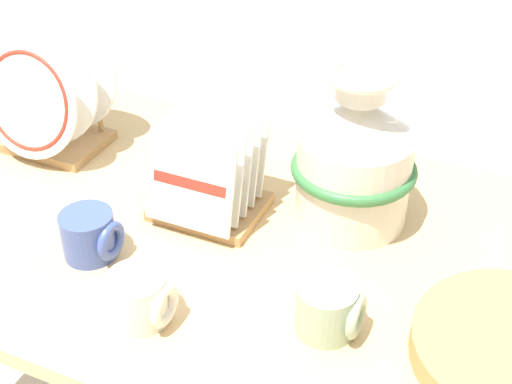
{
  "coord_description": "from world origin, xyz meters",
  "views": [
    {
      "loc": [
        0.44,
        -0.98,
        1.5
      ],
      "look_at": [
        0.0,
        0.0,
        0.76
      ],
      "focal_mm": 50.0,
      "sensor_mm": 36.0,
      "label": 1
    }
  ],
  "objects": [
    {
      "name": "dish_rack_round_plates",
      "position": [
        -0.56,
        0.12,
        0.75
      ],
      "size": [
        0.25,
        0.22,
        0.27
      ],
      "color": "tan",
      "rests_on": "display_table"
    },
    {
      "name": "mug_cobalt_glaze",
      "position": [
        -0.26,
        -0.17,
        0.69
      ],
      "size": [
        0.11,
        0.1,
        0.09
      ],
      "color": "#42569E",
      "rests_on": "display_table"
    },
    {
      "name": "mug_cream_glaze",
      "position": [
        -0.09,
        -0.27,
        0.69
      ],
      "size": [
        0.11,
        0.1,
        0.09
      ],
      "color": "silver",
      "rests_on": "display_table"
    },
    {
      "name": "ceramic_vase",
      "position": [
        0.14,
        0.14,
        0.79
      ],
      "size": [
        0.24,
        0.24,
        0.32
      ],
      "color": "silver",
      "rests_on": "display_table"
    },
    {
      "name": "dish_rack_square_plates",
      "position": [
        -0.12,
        0.05,
        0.72
      ],
      "size": [
        0.21,
        0.2,
        0.2
      ],
      "color": "tan",
      "rests_on": "display_table"
    },
    {
      "name": "display_table",
      "position": [
        0.0,
        0.0,
        0.58
      ],
      "size": [
        1.54,
        0.85,
        0.65
      ],
      "color": "tan",
      "rests_on": "ground_plane"
    },
    {
      "name": "mug_sage_glaze",
      "position": [
        0.21,
        -0.17,
        0.69
      ],
      "size": [
        0.11,
        0.1,
        0.09
      ],
      "color": "#9EB28E",
      "rests_on": "display_table"
    }
  ]
}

